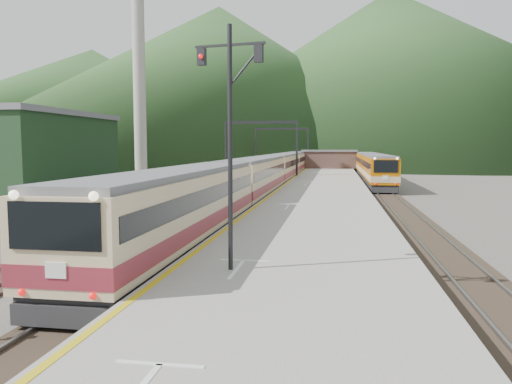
% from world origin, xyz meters
% --- Properties ---
extents(track_main, '(2.60, 200.00, 0.23)m').
position_xyz_m(track_main, '(0.00, 40.00, 0.07)').
color(track_main, black).
rests_on(track_main, ground).
extents(track_far, '(2.60, 200.00, 0.23)m').
position_xyz_m(track_far, '(-5.00, 40.00, 0.07)').
color(track_far, black).
rests_on(track_far, ground).
extents(track_second, '(2.60, 200.00, 0.23)m').
position_xyz_m(track_second, '(11.50, 40.00, 0.07)').
color(track_second, black).
rests_on(track_second, ground).
extents(platform, '(8.00, 100.00, 1.00)m').
position_xyz_m(platform, '(5.60, 38.00, 0.50)').
color(platform, gray).
rests_on(platform, ground).
extents(gantry_near, '(9.55, 0.25, 8.00)m').
position_xyz_m(gantry_near, '(-2.85, 55.00, 5.59)').
color(gantry_near, black).
rests_on(gantry_near, ground).
extents(gantry_far, '(9.55, 0.25, 8.00)m').
position_xyz_m(gantry_far, '(-2.85, 80.00, 5.59)').
color(gantry_far, black).
rests_on(gantry_far, ground).
extents(warehouse, '(14.50, 20.50, 8.60)m').
position_xyz_m(warehouse, '(-28.00, 42.00, 4.32)').
color(warehouse, black).
rests_on(warehouse, ground).
extents(smokestack, '(1.80, 1.80, 30.00)m').
position_xyz_m(smokestack, '(-22.00, 62.00, 15.00)').
color(smokestack, '#9E998E').
rests_on(smokestack, ground).
extents(station_shed, '(9.40, 4.40, 3.10)m').
position_xyz_m(station_shed, '(5.60, 78.00, 2.57)').
color(station_shed, '#4D342D').
rests_on(station_shed, platform).
extents(hill_a, '(180.00, 180.00, 60.00)m').
position_xyz_m(hill_a, '(-40.00, 190.00, 30.00)').
color(hill_a, '#294E21').
rests_on(hill_a, ground).
extents(hill_b, '(220.00, 220.00, 75.00)m').
position_xyz_m(hill_b, '(30.00, 230.00, 37.50)').
color(hill_b, '#294E21').
rests_on(hill_b, ground).
extents(hill_d, '(200.00, 200.00, 55.00)m').
position_xyz_m(hill_d, '(-120.00, 240.00, 27.50)').
color(hill_d, '#294E21').
rests_on(hill_d, ground).
extents(main_train, '(2.96, 101.59, 3.62)m').
position_xyz_m(main_train, '(0.00, 53.15, 2.04)').
color(main_train, tan).
rests_on(main_train, track_main).
extents(second_train, '(2.79, 38.02, 3.41)m').
position_xyz_m(second_train, '(11.50, 59.55, 1.93)').
color(second_train, '#A75803').
rests_on(second_train, track_second).
extents(signal_mast, '(2.19, 0.49, 7.34)m').
position_xyz_m(signal_mast, '(3.62, 5.95, 5.46)').
color(signal_mast, black).
rests_on(signal_mast, platform).
extents(short_signal_b, '(0.25, 0.21, 2.27)m').
position_xyz_m(short_signal_b, '(-3.25, 26.45, 1.46)').
color(short_signal_b, black).
rests_on(short_signal_b, ground).
extents(short_signal_c, '(0.26, 0.23, 2.27)m').
position_xyz_m(short_signal_c, '(-6.97, 18.93, 1.46)').
color(short_signal_c, black).
rests_on(short_signal_c, ground).
extents(worker, '(0.74, 0.62, 1.73)m').
position_xyz_m(worker, '(-5.41, 10.07, 0.87)').
color(worker, black).
rests_on(worker, ground).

